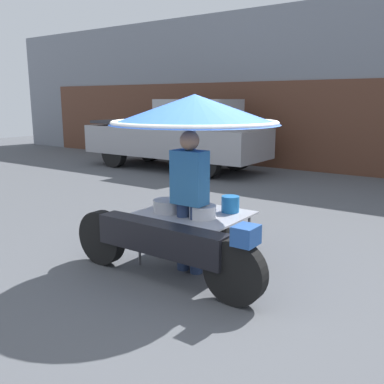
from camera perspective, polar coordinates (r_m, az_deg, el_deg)
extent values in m
plane|color=#4C4F54|center=(4.69, 1.39, -11.63)|extent=(36.00, 36.00, 0.00)
cube|color=#563323|center=(11.47, 23.44, 7.74)|extent=(23.80, 0.06, 2.40)
cylinder|color=black|center=(4.08, 5.73, -10.60)|extent=(0.63, 0.14, 0.63)
cylinder|color=black|center=(5.13, -11.94, -5.95)|extent=(0.63, 0.14, 0.63)
cube|color=black|center=(4.49, -4.21, -6.19)|extent=(1.57, 0.24, 0.32)
cube|color=#234C93|center=(3.90, 7.20, -5.76)|extent=(0.20, 0.24, 0.18)
cylinder|color=black|center=(5.24, 2.10, -5.66)|extent=(0.57, 0.14, 0.57)
cylinder|color=#515156|center=(4.44, 2.72, -8.80)|extent=(0.03, 0.03, 0.60)
cylinder|color=#515156|center=(5.09, 7.58, -6.11)|extent=(0.03, 0.03, 0.60)
cylinder|color=#515156|center=(5.02, -7.02, -6.37)|extent=(0.03, 0.03, 0.60)
cylinder|color=#515156|center=(5.61, -1.55, -4.30)|extent=(0.03, 0.03, 0.60)
cube|color=#B2B2B7|center=(4.93, 0.34, -2.86)|extent=(1.18, 0.94, 0.02)
cylinder|color=#B2B2B7|center=(4.82, 0.34, 3.03)|extent=(0.03, 0.03, 1.00)
cone|color=blue|center=(4.76, 0.35, 10.96)|extent=(1.89, 1.89, 0.33)
torus|color=white|center=(4.77, 0.35, 9.24)|extent=(1.84, 1.84, 0.05)
cylinder|color=#B7B7BC|center=(4.93, -3.28, -1.87)|extent=(0.33, 0.33, 0.15)
cylinder|color=silver|center=(4.68, 1.43, -2.64)|extent=(0.30, 0.30, 0.14)
cylinder|color=#1E6BB2|center=(4.94, 5.14, -1.61)|extent=(0.21, 0.21, 0.19)
cylinder|color=navy|center=(4.83, -1.19, -5.94)|extent=(0.14, 0.14, 0.78)
cylinder|color=navy|center=(4.73, 0.57, -6.33)|extent=(0.14, 0.14, 0.78)
cube|color=teal|center=(4.61, -0.33, 1.96)|extent=(0.38, 0.22, 0.59)
sphere|color=#A87A5B|center=(4.55, -0.34, 6.89)|extent=(0.21, 0.21, 0.21)
cylinder|color=black|center=(10.46, 1.84, 3.91)|extent=(0.77, 0.24, 0.77)
cylinder|color=black|center=(11.78, 6.03, 4.78)|extent=(0.77, 0.24, 0.77)
cylinder|color=black|center=(12.45, -10.34, 5.05)|extent=(0.77, 0.24, 0.77)
cylinder|color=black|center=(13.58, -5.65, 5.77)|extent=(0.77, 0.24, 0.77)
cube|color=#939399|center=(11.95, -2.40, 6.83)|extent=(5.23, 1.83, 0.78)
cube|color=#939399|center=(11.41, 0.95, 10.41)|extent=(1.78, 1.68, 0.74)
cube|color=#2D2D33|center=(12.58, -6.25, 9.27)|extent=(2.72, 1.76, 0.08)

